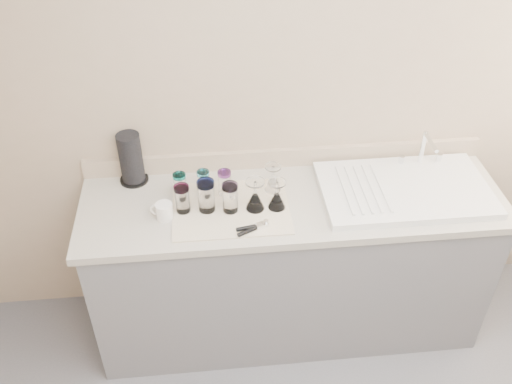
{
  "coord_description": "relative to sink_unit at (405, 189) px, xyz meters",
  "views": [
    {
      "loc": [
        -0.4,
        -0.91,
        2.64
      ],
      "look_at": [
        -0.19,
        1.15,
        1.0
      ],
      "focal_mm": 40.0,
      "sensor_mm": 36.0,
      "label": 1
    }
  ],
  "objects": [
    {
      "name": "goblet_front_left",
      "position": [
        -0.74,
        -0.06,
        0.04
      ],
      "size": [
        0.09,
        0.09,
        0.16
      ],
      "color": "white",
      "rests_on": "dish_towel"
    },
    {
      "name": "tumbler_magenta",
      "position": [
        -1.08,
        -0.04,
        0.06
      ],
      "size": [
        0.07,
        0.07,
        0.14
      ],
      "color": "white",
      "rests_on": "dish_towel"
    },
    {
      "name": "goblet_back_right",
      "position": [
        -0.64,
        0.08,
        0.04
      ],
      "size": [
        0.08,
        0.08,
        0.14
      ],
      "color": "white",
      "rests_on": "dish_towel"
    },
    {
      "name": "tumbler_teal",
      "position": [
        -1.09,
        0.07,
        0.05
      ],
      "size": [
        0.06,
        0.06,
        0.13
      ],
      "color": "white",
      "rests_on": "dish_towel"
    },
    {
      "name": "tumbler_lavender",
      "position": [
        -0.86,
        -0.06,
        0.06
      ],
      "size": [
        0.08,
        0.08,
        0.15
      ],
      "color": "white",
      "rests_on": "dish_towel"
    },
    {
      "name": "counter_unit",
      "position": [
        -0.55,
        -0.0,
        -0.47
      ],
      "size": [
        2.06,
        0.62,
        0.9
      ],
      "color": "slate",
      "rests_on": "ground"
    },
    {
      "name": "room_envelope",
      "position": [
        -0.55,
        -1.2,
        0.64
      ],
      "size": [
        3.54,
        3.5,
        2.52
      ],
      "color": "#58585E",
      "rests_on": "ground"
    },
    {
      "name": "tumbler_purple",
      "position": [
        -0.88,
        0.07,
        0.05
      ],
      "size": [
        0.07,
        0.07,
        0.13
      ],
      "color": "white",
      "rests_on": "dish_towel"
    },
    {
      "name": "tumbler_cyan",
      "position": [
        -0.98,
        0.09,
        0.05
      ],
      "size": [
        0.06,
        0.06,
        0.12
      ],
      "color": "white",
      "rests_on": "dish_towel"
    },
    {
      "name": "dish_towel",
      "position": [
        -0.86,
        -0.04,
        -0.02
      ],
      "size": [
        0.55,
        0.42,
        0.01
      ],
      "primitive_type": "cube",
      "color": "white",
      "rests_on": "counter_unit"
    },
    {
      "name": "sink_unit",
      "position": [
        0.0,
        0.0,
        0.0
      ],
      "size": [
        0.82,
        0.5,
        0.22
      ],
      "color": "white",
      "rests_on": "counter_unit"
    },
    {
      "name": "goblet_front_right",
      "position": [
        -0.64,
        -0.06,
        0.04
      ],
      "size": [
        0.08,
        0.08,
        0.15
      ],
      "color": "white",
      "rests_on": "dish_towel"
    },
    {
      "name": "paper_towel_roll",
      "position": [
        -1.33,
        0.23,
        0.11
      ],
      "size": [
        0.14,
        0.14,
        0.27
      ],
      "color": "black",
      "rests_on": "counter_unit"
    },
    {
      "name": "white_mug",
      "position": [
        -1.17,
        -0.08,
        0.02
      ],
      "size": [
        0.12,
        0.1,
        0.08
      ],
      "color": "white",
      "rests_on": "counter_unit"
    },
    {
      "name": "tumbler_blue",
      "position": [
        -0.97,
        -0.04,
        0.07
      ],
      "size": [
        0.08,
        0.08,
        0.16
      ],
      "color": "white",
      "rests_on": "dish_towel"
    },
    {
      "name": "can_opener",
      "position": [
        -0.77,
        -0.21,
        -0.0
      ],
      "size": [
        0.15,
        0.09,
        0.02
      ],
      "color": "silver",
      "rests_on": "dish_towel"
    }
  ]
}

